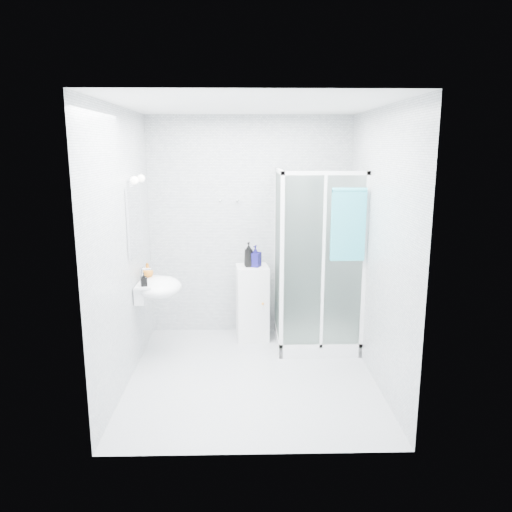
{
  "coord_description": "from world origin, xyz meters",
  "views": [
    {
      "loc": [
        -0.07,
        -4.61,
        2.24
      ],
      "look_at": [
        0.05,
        0.35,
        1.15
      ],
      "focal_mm": 35.0,
      "sensor_mm": 36.0,
      "label": 1
    }
  ],
  "objects_px": {
    "storage_cabinet": "(252,302)",
    "hand_towel": "(348,223)",
    "wall_basin": "(157,287)",
    "shampoo_bottle_b": "(255,256)",
    "soap_dispenser_orange": "(147,270)",
    "soap_dispenser_black": "(144,279)",
    "shampoo_bottle_a": "(249,255)",
    "shower_enclosure": "(310,308)"
  },
  "relations": [
    {
      "from": "wall_basin",
      "to": "soap_dispenser_black",
      "type": "bearing_deg",
      "value": -118.95
    },
    {
      "from": "hand_towel",
      "to": "shower_enclosure",
      "type": "bearing_deg",
      "value": 128.25
    },
    {
      "from": "shampoo_bottle_b",
      "to": "hand_towel",
      "type": "bearing_deg",
      "value": -34.27
    },
    {
      "from": "hand_towel",
      "to": "soap_dispenser_black",
      "type": "height_order",
      "value": "hand_towel"
    },
    {
      "from": "wall_basin",
      "to": "soap_dispenser_black",
      "type": "relative_size",
      "value": 4.07
    },
    {
      "from": "shampoo_bottle_b",
      "to": "soap_dispenser_orange",
      "type": "height_order",
      "value": "shampoo_bottle_b"
    },
    {
      "from": "shower_enclosure",
      "to": "soap_dispenser_black",
      "type": "xyz_separation_m",
      "value": [
        -1.75,
        -0.49,
        0.48
      ]
    },
    {
      "from": "shampoo_bottle_b",
      "to": "wall_basin",
      "type": "bearing_deg",
      "value": -152.37
    },
    {
      "from": "wall_basin",
      "to": "hand_towel",
      "type": "distance_m",
      "value": 2.09
    },
    {
      "from": "wall_basin",
      "to": "soap_dispenser_orange",
      "type": "xyz_separation_m",
      "value": [
        -0.12,
        0.16,
        0.15
      ]
    },
    {
      "from": "shampoo_bottle_a",
      "to": "shower_enclosure",
      "type": "bearing_deg",
      "value": -18.41
    },
    {
      "from": "shampoo_bottle_b",
      "to": "soap_dispenser_orange",
      "type": "bearing_deg",
      "value": -161.78
    },
    {
      "from": "shampoo_bottle_a",
      "to": "soap_dispenser_black",
      "type": "bearing_deg",
      "value": -145.88
    },
    {
      "from": "wall_basin",
      "to": "shampoo_bottle_b",
      "type": "xyz_separation_m",
      "value": [
        1.04,
        0.55,
        0.21
      ]
    },
    {
      "from": "wall_basin",
      "to": "hand_towel",
      "type": "xyz_separation_m",
      "value": [
        1.97,
        -0.09,
        0.69
      ]
    },
    {
      "from": "storage_cabinet",
      "to": "shampoo_bottle_b",
      "type": "relative_size",
      "value": 3.56
    },
    {
      "from": "soap_dispenser_black",
      "to": "shampoo_bottle_b",
      "type": "bearing_deg",
      "value": 32.36
    },
    {
      "from": "hand_towel",
      "to": "soap_dispenser_orange",
      "type": "relative_size",
      "value": 4.7
    },
    {
      "from": "storage_cabinet",
      "to": "soap_dispenser_black",
      "type": "bearing_deg",
      "value": -151.08
    },
    {
      "from": "storage_cabinet",
      "to": "shampoo_bottle_b",
      "type": "xyz_separation_m",
      "value": [
        0.04,
        -0.02,
        0.57
      ]
    },
    {
      "from": "shampoo_bottle_a",
      "to": "shampoo_bottle_b",
      "type": "xyz_separation_m",
      "value": [
        0.08,
        0.0,
        -0.02
      ]
    },
    {
      "from": "hand_towel",
      "to": "soap_dispenser_orange",
      "type": "xyz_separation_m",
      "value": [
        -2.1,
        0.25,
        -0.54
      ]
    },
    {
      "from": "storage_cabinet",
      "to": "hand_towel",
      "type": "distance_m",
      "value": 1.56
    },
    {
      "from": "shampoo_bottle_a",
      "to": "soap_dispenser_orange",
      "type": "distance_m",
      "value": 1.16
    },
    {
      "from": "shower_enclosure",
      "to": "shampoo_bottle_a",
      "type": "height_order",
      "value": "shower_enclosure"
    },
    {
      "from": "storage_cabinet",
      "to": "hand_towel",
      "type": "bearing_deg",
      "value": -39.32
    },
    {
      "from": "shower_enclosure",
      "to": "shampoo_bottle_b",
      "type": "xyz_separation_m",
      "value": [
        -0.61,
        0.23,
        0.56
      ]
    },
    {
      "from": "shampoo_bottle_b",
      "to": "soap_dispenser_black",
      "type": "relative_size",
      "value": 1.8
    },
    {
      "from": "storage_cabinet",
      "to": "shampoo_bottle_a",
      "type": "distance_m",
      "value": 0.59
    },
    {
      "from": "storage_cabinet",
      "to": "soap_dispenser_black",
      "type": "relative_size",
      "value": 6.42
    },
    {
      "from": "storage_cabinet",
      "to": "hand_towel",
      "type": "relative_size",
      "value": 1.19
    },
    {
      "from": "storage_cabinet",
      "to": "shampoo_bottle_b",
      "type": "bearing_deg",
      "value": -38.14
    },
    {
      "from": "wall_basin",
      "to": "soap_dispenser_orange",
      "type": "distance_m",
      "value": 0.25
    },
    {
      "from": "shampoo_bottle_a",
      "to": "hand_towel",
      "type": "bearing_deg",
      "value": -32.11
    },
    {
      "from": "shower_enclosure",
      "to": "soap_dispenser_black",
      "type": "relative_size",
      "value": 14.53
    },
    {
      "from": "shampoo_bottle_b",
      "to": "soap_dispenser_orange",
      "type": "relative_size",
      "value": 1.56
    },
    {
      "from": "hand_towel",
      "to": "soap_dispenser_orange",
      "type": "distance_m",
      "value": 2.18
    },
    {
      "from": "shampoo_bottle_b",
      "to": "soap_dispenser_black",
      "type": "bearing_deg",
      "value": -147.64
    },
    {
      "from": "shampoo_bottle_b",
      "to": "storage_cabinet",
      "type": "bearing_deg",
      "value": 146.95
    },
    {
      "from": "wall_basin",
      "to": "hand_towel",
      "type": "relative_size",
      "value": 0.75
    },
    {
      "from": "wall_basin",
      "to": "storage_cabinet",
      "type": "xyz_separation_m",
      "value": [
        1.01,
        0.57,
        -0.35
      ]
    },
    {
      "from": "shampoo_bottle_a",
      "to": "soap_dispenser_orange",
      "type": "xyz_separation_m",
      "value": [
        -1.09,
        -0.38,
        -0.08
      ]
    }
  ]
}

